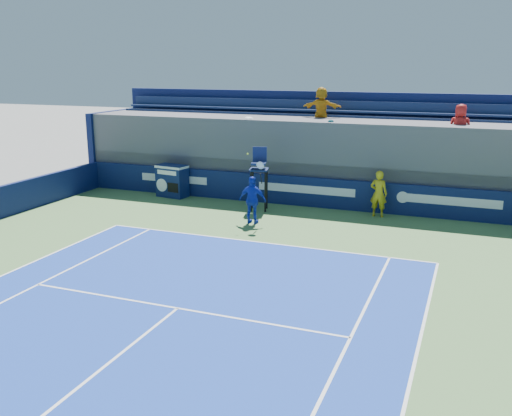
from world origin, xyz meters
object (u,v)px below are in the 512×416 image
at_px(umpire_chair, 259,172).
at_px(ball_person, 379,194).
at_px(match_clock, 172,180).
at_px(tennis_player, 253,200).

bearing_deg(umpire_chair, ball_person, 8.62).
distance_m(match_clock, tennis_player, 5.54).
xyz_separation_m(ball_person, tennis_player, (-4.03, -2.62, -0.01)).
relative_size(match_clock, tennis_player, 0.55).
height_order(umpire_chair, tennis_player, tennis_player).
relative_size(ball_person, umpire_chair, 0.71).
xyz_separation_m(ball_person, umpire_chair, (-4.53, -0.69, 0.64)).
bearing_deg(umpire_chair, tennis_player, -75.59).
xyz_separation_m(ball_person, match_clock, (-8.85, 0.12, -0.15)).
xyz_separation_m(umpire_chair, tennis_player, (0.50, -1.93, -0.65)).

